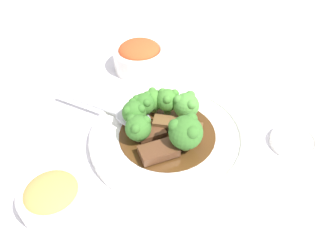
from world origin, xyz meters
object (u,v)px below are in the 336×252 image
(side_bowl_appetizer, at_px, (54,197))
(broccoli_floret_1, at_px, (154,100))
(beef_strip_0, at_px, (151,129))
(beef_strip_1, at_px, (187,130))
(serving_spoon, at_px, (127,116))
(beef_strip_3, at_px, (160,151))
(broccoli_floret_0, at_px, (187,105))
(sauce_dish, at_px, (294,141))
(main_plate, at_px, (168,136))
(broccoli_floret_2, at_px, (139,128))
(broccoli_floret_5, at_px, (169,100))
(broccoli_floret_6, at_px, (145,104))
(broccoli_floret_3, at_px, (186,132))
(beef_strip_2, at_px, (167,123))
(side_bowl_kimchi, at_px, (140,56))
(broccoli_floret_4, at_px, (135,112))

(side_bowl_appetizer, bearing_deg, broccoli_floret_1, -126.33)
(beef_strip_0, distance_m, side_bowl_appetizer, 0.18)
(beef_strip_1, xyz_separation_m, serving_spoon, (0.10, -0.03, 0.00))
(beef_strip_3, xyz_separation_m, broccoli_floret_0, (-0.05, -0.08, 0.02))
(side_bowl_appetizer, height_order, sauce_dish, side_bowl_appetizer)
(beef_strip_3, bearing_deg, beef_strip_0, -73.46)
(main_plate, xyz_separation_m, broccoli_floret_2, (0.05, 0.01, 0.04))
(beef_strip_0, distance_m, serving_spoon, 0.05)
(beef_strip_3, distance_m, broccoli_floret_5, 0.10)
(beef_strip_1, distance_m, broccoli_floret_0, 0.04)
(broccoli_floret_0, distance_m, broccoli_floret_6, 0.07)
(broccoli_floret_1, bearing_deg, broccoli_floret_0, 160.21)
(broccoli_floret_3, distance_m, side_bowl_appetizer, 0.21)
(beef_strip_2, xyz_separation_m, beef_strip_3, (0.01, 0.06, -0.00))
(broccoli_floret_2, relative_size, side_bowl_kimchi, 0.42)
(main_plate, relative_size, beef_strip_0, 4.62)
(broccoli_floret_5, xyz_separation_m, sauce_dish, (-0.21, 0.06, -0.04))
(beef_strip_3, height_order, broccoli_floret_5, broccoli_floret_5)
(beef_strip_1, bearing_deg, main_plate, 2.82)
(beef_strip_3, distance_m, sauce_dish, 0.23)
(broccoli_floret_1, height_order, sauce_dish, broccoli_floret_1)
(beef_strip_2, relative_size, broccoli_floret_5, 1.02)
(beef_strip_2, height_order, sauce_dish, beef_strip_2)
(side_bowl_appetizer, bearing_deg, beef_strip_0, -134.57)
(broccoli_floret_3, relative_size, broccoli_floret_6, 1.21)
(beef_strip_0, height_order, broccoli_floret_4, broccoli_floret_4)
(beef_strip_1, bearing_deg, broccoli_floret_0, -90.25)
(beef_strip_3, relative_size, broccoli_floret_0, 1.33)
(broccoli_floret_4, height_order, broccoli_floret_6, broccoli_floret_6)
(side_bowl_appetizer, bearing_deg, broccoli_floret_4, -125.24)
(broccoli_floret_0, bearing_deg, broccoli_floret_5, -22.87)
(main_plate, distance_m, broccoli_floret_3, 0.06)
(broccoli_floret_4, bearing_deg, main_plate, 160.60)
(broccoli_floret_5, distance_m, sauce_dish, 0.22)
(broccoli_floret_5, bearing_deg, broccoli_floret_3, 108.35)
(beef_strip_1, height_order, broccoli_floret_4, broccoli_floret_4)
(sauce_dish, bearing_deg, beef_strip_2, -6.29)
(broccoli_floret_2, bearing_deg, broccoli_floret_0, -147.43)
(broccoli_floret_0, height_order, serving_spoon, broccoli_floret_0)
(beef_strip_0, bearing_deg, sauce_dish, 176.82)
(broccoli_floret_0, distance_m, broccoli_floret_3, 0.07)
(beef_strip_3, height_order, broccoli_floret_6, broccoli_floret_6)
(beef_strip_2, xyz_separation_m, broccoli_floret_0, (-0.03, -0.02, 0.02))
(beef_strip_0, relative_size, beef_strip_1, 0.99)
(side_bowl_kimchi, xyz_separation_m, side_bowl_appetizer, (0.10, 0.34, -0.01))
(broccoli_floret_0, bearing_deg, main_plate, 47.52)
(beef_strip_2, distance_m, sauce_dish, 0.21)
(beef_strip_1, distance_m, sauce_dish, 0.18)
(beef_strip_3, bearing_deg, main_plate, -105.57)
(broccoli_floret_1, xyz_separation_m, broccoli_floret_2, (0.02, 0.07, 0.00))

